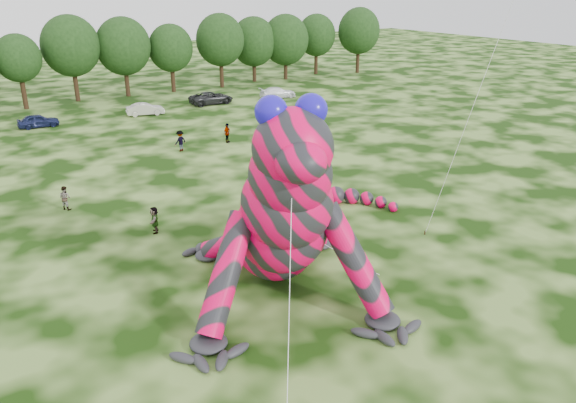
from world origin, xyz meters
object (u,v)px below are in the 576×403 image
(tree_12, at_px, (171,58))
(tree_16, at_px, (316,44))
(spectator_2, at_px, (180,141))
(car_5, at_px, (145,109))
(tree_14, at_px, (254,49))
(car_4, at_px, (38,121))
(tree_13, at_px, (221,51))
(spectator_1, at_px, (65,198))
(tree_10, at_px, (72,59))
(spectator_5, at_px, (155,220))
(inflatable_gecko, at_px, (269,177))
(tree_9, at_px, (20,72))
(spectator_3, at_px, (227,133))
(tree_17, at_px, (359,40))
(car_6, at_px, (211,98))
(car_7, at_px, (278,93))
(tree_11, at_px, (124,57))
(tree_15, at_px, (286,47))

(tree_12, height_order, tree_16, tree_16)
(tree_12, height_order, spectator_2, tree_12)
(tree_16, bearing_deg, car_5, -158.69)
(tree_14, xyz_separation_m, car_4, (-33.08, -11.72, -4.01))
(car_4, bearing_deg, tree_13, -66.45)
(spectator_1, bearing_deg, car_4, -42.02)
(tree_10, xyz_separation_m, spectator_5, (-6.71, -43.17, -4.42))
(inflatable_gecko, distance_m, tree_13, 54.46)
(tree_12, bearing_deg, tree_9, -178.81)
(tree_9, relative_size, spectator_5, 5.22)
(spectator_3, relative_size, spectator_2, 0.98)
(inflatable_gecko, height_order, spectator_3, inflatable_gecko)
(tree_10, relative_size, tree_17, 1.02)
(tree_13, bearing_deg, spectator_3, -116.69)
(tree_14, xyz_separation_m, spectator_3, (-19.54, -27.88, -3.78))
(tree_16, xyz_separation_m, car_6, (-24.84, -11.86, -3.93))
(tree_10, height_order, spectator_2, tree_10)
(tree_13, distance_m, tree_14, 6.54)
(spectator_2, bearing_deg, car_7, -161.18)
(tree_10, xyz_separation_m, tree_17, (44.55, -1.92, -0.10))
(inflatable_gecko, bearing_deg, spectator_2, 99.10)
(car_7, xyz_separation_m, spectator_2, (-20.41, -15.46, 0.25))
(car_4, relative_size, spectator_1, 2.49)
(inflatable_gecko, height_order, car_7, inflatable_gecko)
(spectator_2, bearing_deg, spectator_3, 163.45)
(tree_11, relative_size, car_6, 1.86)
(tree_12, bearing_deg, car_5, -125.93)
(tree_12, bearing_deg, spectator_3, -102.77)
(car_7, height_order, spectator_2, spectator_2)
(tree_10, relative_size, tree_13, 1.04)
(spectator_5, distance_m, spectator_1, 7.72)
(tree_16, xyz_separation_m, car_5, (-33.81, -13.19, -4.00))
(tree_13, relative_size, car_6, 1.87)
(tree_11, bearing_deg, tree_16, 2.13)
(tree_14, height_order, tree_16, tree_14)
(tree_11, distance_m, spectator_1, 39.85)
(tree_9, distance_m, car_7, 30.79)
(tree_11, bearing_deg, car_4, -140.14)
(tree_13, xyz_separation_m, tree_17, (24.82, -0.46, 0.08))
(tree_10, bearing_deg, car_5, -71.12)
(car_5, bearing_deg, car_4, 97.48)
(car_4, distance_m, car_5, 11.29)
(spectator_3, xyz_separation_m, spectator_1, (-16.81, -8.60, -0.10))
(spectator_3, bearing_deg, tree_10, 72.53)
(tree_16, bearing_deg, tree_17, -22.63)
(tree_15, relative_size, spectator_5, 5.80)
(tree_14, distance_m, tree_16, 12.01)
(tree_13, distance_m, car_4, 28.94)
(spectator_1, bearing_deg, spectator_5, 173.13)
(tree_13, bearing_deg, tree_10, 175.79)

